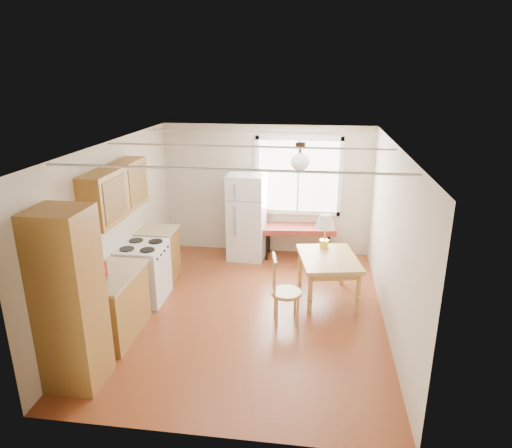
% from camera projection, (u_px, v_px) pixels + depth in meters
% --- Properties ---
extents(room_shell, '(4.60, 5.60, 2.62)m').
position_uv_depth(room_shell, '(247.00, 234.00, 6.47)').
color(room_shell, '#5E2713').
rests_on(room_shell, ground).
extents(kitchen_run, '(0.65, 3.40, 2.20)m').
position_uv_depth(kitchen_run, '(116.00, 272.00, 6.23)').
color(kitchen_run, brown).
rests_on(kitchen_run, ground).
extents(window_unit, '(1.64, 0.05, 1.51)m').
position_uv_depth(window_unit, '(298.00, 176.00, 8.62)').
color(window_unit, white).
rests_on(window_unit, room_shell).
extents(pendant_light, '(0.26, 0.26, 0.40)m').
position_uv_depth(pendant_light, '(300.00, 161.00, 6.44)').
color(pendant_light, '#2E2114').
rests_on(pendant_light, room_shell).
extents(refrigerator, '(0.71, 0.72, 1.64)m').
position_uv_depth(refrigerator, '(247.00, 216.00, 8.64)').
color(refrigerator, silver).
rests_on(refrigerator, ground).
extents(bench, '(1.43, 0.66, 0.64)m').
position_uv_depth(bench, '(298.00, 230.00, 8.67)').
color(bench, maroon).
rests_on(bench, ground).
extents(dining_table, '(1.05, 1.28, 0.71)m').
position_uv_depth(dining_table, '(328.00, 263.00, 7.08)').
color(dining_table, '#A88240').
rests_on(dining_table, ground).
extents(chair, '(0.46, 0.45, 0.99)m').
position_uv_depth(chair, '(280.00, 285.00, 6.44)').
color(chair, '#A88240').
rests_on(chair, ground).
extents(table_lamp, '(0.32, 0.32, 0.56)m').
position_uv_depth(table_lamp, '(325.00, 224.00, 7.30)').
color(table_lamp, gold).
rests_on(table_lamp, dining_table).
extents(coffee_maker, '(0.24, 0.28, 0.36)m').
position_uv_depth(coffee_maker, '(97.00, 275.00, 5.68)').
color(coffee_maker, black).
rests_on(coffee_maker, kitchen_run).
extents(kettle, '(0.14, 0.14, 0.26)m').
position_uv_depth(kettle, '(102.00, 269.00, 5.92)').
color(kettle, red).
rests_on(kettle, kitchen_run).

